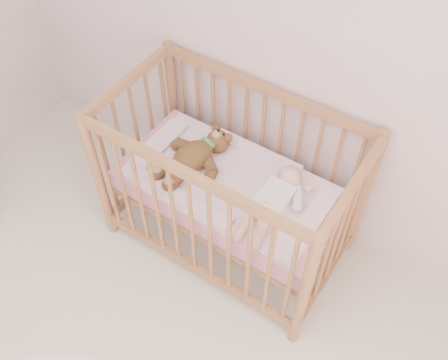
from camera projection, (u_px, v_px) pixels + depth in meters
The scene contains 6 objects.
wall_back at pixel (309, 30), 2.27m from camera, with size 4.00×0.02×2.70m, color silver.
crib at pixel (229, 188), 2.77m from camera, with size 1.36×0.76×1.00m, color #B1754B, non-canonical shape.
mattress at pixel (229, 190), 2.78m from camera, with size 1.22×0.62×0.13m, color pink.
blanket at pixel (229, 181), 2.72m from camera, with size 1.10×0.58×0.06m, color #FAACC9, non-canonical shape.
baby at pixel (274, 198), 2.55m from camera, with size 0.28×0.57×0.14m, color white, non-canonical shape.
teddy_bear at pixel (193, 156), 2.73m from camera, with size 0.37×0.53×0.15m, color brown, non-canonical shape.
Camera 1 is at (0.77, 0.13, 2.65)m, focal length 40.00 mm.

